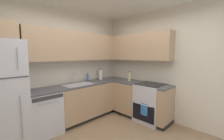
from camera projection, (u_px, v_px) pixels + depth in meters
wall_back at (61, 66)px, 3.38m from camera, size 3.56×0.05×2.67m
wall_right at (163, 65)px, 3.43m from camera, size 0.05×3.45×2.67m
dishwasher at (43, 113)px, 2.84m from camera, size 0.60×0.63×0.86m
lower_cabinets_back at (85, 101)px, 3.55m from camera, size 1.39×0.62×0.86m
countertop_back at (85, 84)px, 3.50m from camera, size 2.60×0.60×0.03m
lower_cabinets_right at (135, 99)px, 3.69m from camera, size 0.62×1.40×0.86m
countertop_right at (136, 83)px, 3.64m from camera, size 0.60×1.40×0.03m
oven_range at (150, 102)px, 3.40m from camera, size 0.68×0.62×1.04m
upper_cabinets_back at (75, 46)px, 3.39m from camera, size 2.28×0.34×0.67m
upper_cabinets_right at (135, 47)px, 3.74m from camera, size 0.32×1.95×0.67m
sink at (78, 86)px, 3.34m from camera, size 0.67×0.40×0.10m
faucet at (74, 77)px, 3.47m from camera, size 0.07×0.16×0.25m
soap_bottle at (88, 78)px, 3.77m from camera, size 0.05×0.05×0.21m
paper_towel_roll at (100, 75)px, 4.06m from camera, size 0.11×0.11×0.33m
oil_bottle at (129, 76)px, 3.77m from camera, size 0.07×0.07×0.27m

